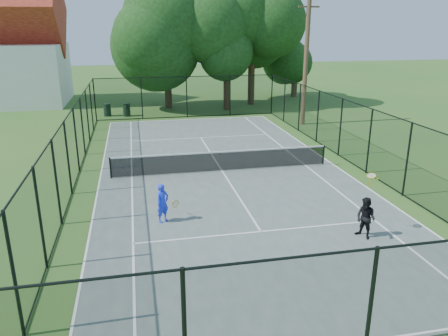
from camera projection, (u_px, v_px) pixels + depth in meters
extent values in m
plane|color=#2C6021|center=(222.00, 172.00, 20.26)|extent=(120.00, 120.00, 0.00)
cube|color=#4E5C57|center=(222.00, 172.00, 20.25)|extent=(11.00, 24.00, 0.06)
cylinder|color=black|center=(110.00, 168.00, 19.12)|extent=(0.08, 0.08, 0.95)
cylinder|color=black|center=(323.00, 155.00, 21.05)|extent=(0.08, 0.08, 0.95)
cube|color=black|center=(222.00, 161.00, 20.09)|extent=(10.00, 0.03, 0.88)
cube|color=white|center=(222.00, 152.00, 19.95)|extent=(10.00, 0.05, 0.06)
cylinder|color=#332114|center=(168.00, 84.00, 35.43)|extent=(0.56, 0.56, 3.96)
sphere|color=black|center=(166.00, 35.00, 34.26)|extent=(7.14, 7.14, 7.14)
cylinder|color=#332114|center=(227.00, 88.00, 34.82)|extent=(0.56, 0.56, 3.42)
sphere|color=black|center=(227.00, 46.00, 33.81)|extent=(6.13, 6.13, 6.13)
cylinder|color=#332114|center=(251.00, 80.00, 37.10)|extent=(0.56, 0.56, 4.04)
sphere|color=black|center=(252.00, 36.00, 35.97)|extent=(6.42, 6.42, 6.42)
cylinder|color=#332114|center=(294.00, 83.00, 41.40)|extent=(0.56, 0.56, 2.50)
sphere|color=black|center=(296.00, 58.00, 40.67)|extent=(4.36, 4.36, 4.36)
cylinder|color=black|center=(107.00, 110.00, 32.64)|extent=(0.54, 0.54, 0.89)
cylinder|color=black|center=(107.00, 104.00, 32.50)|extent=(0.58, 0.58, 0.05)
cylinder|color=black|center=(127.00, 110.00, 32.61)|extent=(0.54, 0.54, 0.94)
cylinder|color=black|center=(126.00, 103.00, 32.46)|extent=(0.58, 0.58, 0.05)
cylinder|color=#4C3823|center=(306.00, 62.00, 28.77)|extent=(0.30, 0.30, 8.36)
cube|color=#4C3823|center=(309.00, 7.00, 27.70)|extent=(1.40, 0.10, 0.10)
imported|color=#1C36F3|center=(163.00, 203.00, 14.82)|extent=(0.59, 0.56, 1.36)
torus|color=gold|center=(176.00, 204.00, 15.09)|extent=(0.27, 0.18, 0.29)
cylinder|color=silver|center=(176.00, 204.00, 15.09)|extent=(0.23, 0.15, 0.25)
imported|color=black|center=(366.00, 218.00, 13.68)|extent=(0.75, 0.81, 1.34)
torus|color=gold|center=(371.00, 176.00, 13.66)|extent=(0.30, 0.28, 0.14)
cylinder|color=silver|center=(371.00, 176.00, 13.66)|extent=(0.26, 0.24, 0.11)
sphere|color=#CCE526|center=(378.00, 179.00, 13.74)|extent=(0.07, 0.07, 0.07)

